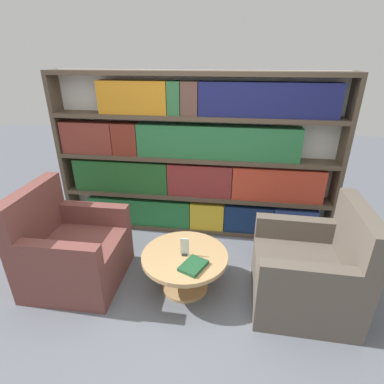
# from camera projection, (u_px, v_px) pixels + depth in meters

# --- Properties ---
(ground_plane) EXTENTS (14.00, 14.00, 0.00)m
(ground_plane) POSITION_uv_depth(u_px,v_px,m) (172.00, 312.00, 2.67)
(ground_plane) COLOR slate
(bookshelf) EXTENTS (3.34, 0.30, 1.94)m
(bookshelf) POSITION_uv_depth(u_px,v_px,m) (195.00, 160.00, 3.58)
(bookshelf) COLOR silver
(bookshelf) RESTS_ON ground_plane
(armchair_left) EXTENTS (0.87, 0.86, 0.99)m
(armchair_left) POSITION_uv_depth(u_px,v_px,m) (72.00, 251.00, 2.94)
(armchair_left) COLOR brown
(armchair_left) RESTS_ON ground_plane
(armchair_right) EXTENTS (0.88, 0.87, 0.99)m
(armchair_right) POSITION_uv_depth(u_px,v_px,m) (309.00, 273.00, 2.65)
(armchair_right) COLOR brown
(armchair_right) RESTS_ON ground_plane
(coffee_table) EXTENTS (0.81, 0.81, 0.39)m
(coffee_table) POSITION_uv_depth(u_px,v_px,m) (185.00, 264.00, 2.84)
(coffee_table) COLOR tan
(coffee_table) RESTS_ON ground_plane
(table_sign) EXTENTS (0.08, 0.06, 0.18)m
(table_sign) POSITION_uv_depth(u_px,v_px,m) (185.00, 248.00, 2.76)
(table_sign) COLOR black
(table_sign) RESTS_ON coffee_table
(stray_book) EXTENTS (0.26, 0.29, 0.03)m
(stray_book) POSITION_uv_depth(u_px,v_px,m) (193.00, 266.00, 2.62)
(stray_book) COLOR #1E512D
(stray_book) RESTS_ON coffee_table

